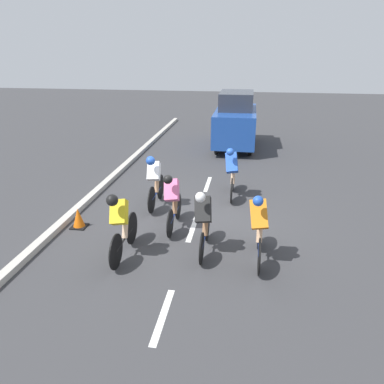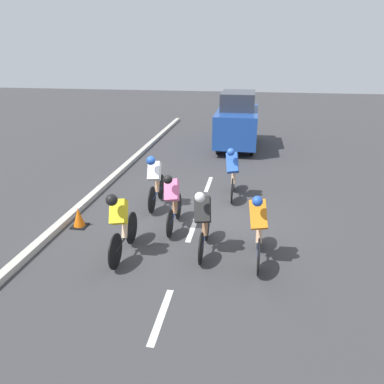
{
  "view_description": "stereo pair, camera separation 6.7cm",
  "coord_description": "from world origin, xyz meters",
  "px_view_note": "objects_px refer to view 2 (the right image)",
  "views": [
    {
      "loc": [
        -1.23,
        8.66,
        4.09
      ],
      "look_at": [
        0.02,
        0.63,
        0.95
      ],
      "focal_mm": 35.0,
      "sensor_mm": 36.0,
      "label": 1
    },
    {
      "loc": [
        -1.3,
        8.65,
        4.09
      ],
      "look_at": [
        0.02,
        0.63,
        0.95
      ],
      "focal_mm": 35.0,
      "sensor_mm": 36.0,
      "label": 2
    }
  ],
  "objects_px": {
    "cyclist_orange": "(258,227)",
    "cyclist_blue": "(233,171)",
    "traffic_cone": "(79,218)",
    "support_car": "(237,121)",
    "cyclist_pink": "(173,199)",
    "cyclist_yellow": "(120,223)",
    "cyclist_white": "(155,179)",
    "cyclist_black": "(203,220)"
  },
  "relations": [
    {
      "from": "cyclist_orange",
      "to": "cyclist_blue",
      "type": "bearing_deg",
      "value": -78.17
    },
    {
      "from": "traffic_cone",
      "to": "support_car",
      "type": "bearing_deg",
      "value": -111.5
    },
    {
      "from": "cyclist_pink",
      "to": "support_car",
      "type": "distance_m",
      "value": 8.34
    },
    {
      "from": "cyclist_orange",
      "to": "cyclist_pink",
      "type": "height_order",
      "value": "cyclist_orange"
    },
    {
      "from": "traffic_cone",
      "to": "cyclist_yellow",
      "type": "bearing_deg",
      "value": 142.41
    },
    {
      "from": "cyclist_orange",
      "to": "cyclist_blue",
      "type": "relative_size",
      "value": 1.03
    },
    {
      "from": "cyclist_pink",
      "to": "cyclist_yellow",
      "type": "distance_m",
      "value": 1.64
    },
    {
      "from": "cyclist_orange",
      "to": "cyclist_white",
      "type": "bearing_deg",
      "value": -41.64
    },
    {
      "from": "cyclist_blue",
      "to": "support_car",
      "type": "relative_size",
      "value": 0.42
    },
    {
      "from": "cyclist_blue",
      "to": "traffic_cone",
      "type": "bearing_deg",
      "value": 35.61
    },
    {
      "from": "cyclist_black",
      "to": "traffic_cone",
      "type": "xyz_separation_m",
      "value": [
        3.14,
        -0.74,
        -0.53
      ]
    },
    {
      "from": "cyclist_blue",
      "to": "cyclist_black",
      "type": "relative_size",
      "value": 1.02
    },
    {
      "from": "cyclist_pink",
      "to": "traffic_cone",
      "type": "bearing_deg",
      "value": 7.06
    },
    {
      "from": "cyclist_orange",
      "to": "cyclist_yellow",
      "type": "distance_m",
      "value": 2.78
    },
    {
      "from": "cyclist_orange",
      "to": "cyclist_black",
      "type": "xyz_separation_m",
      "value": [
        1.13,
        -0.17,
        -0.02
      ]
    },
    {
      "from": "cyclist_orange",
      "to": "cyclist_pink",
      "type": "bearing_deg",
      "value": -30.82
    },
    {
      "from": "cyclist_orange",
      "to": "cyclist_white",
      "type": "relative_size",
      "value": 1.01
    },
    {
      "from": "cyclist_yellow",
      "to": "support_car",
      "type": "bearing_deg",
      "value": -100.87
    },
    {
      "from": "cyclist_white",
      "to": "cyclist_yellow",
      "type": "distance_m",
      "value": 2.69
    },
    {
      "from": "cyclist_black",
      "to": "cyclist_yellow",
      "type": "height_order",
      "value": "cyclist_yellow"
    },
    {
      "from": "cyclist_blue",
      "to": "support_car",
      "type": "height_order",
      "value": "support_car"
    },
    {
      "from": "cyclist_white",
      "to": "cyclist_blue",
      "type": "xyz_separation_m",
      "value": [
        -2.02,
        -1.01,
        0.01
      ]
    },
    {
      "from": "cyclist_black",
      "to": "cyclist_yellow",
      "type": "xyz_separation_m",
      "value": [
        1.64,
        0.42,
        0.01
      ]
    },
    {
      "from": "cyclist_blue",
      "to": "support_car",
      "type": "distance_m",
      "value": 6.01
    },
    {
      "from": "support_car",
      "to": "traffic_cone",
      "type": "relative_size",
      "value": 8.2
    },
    {
      "from": "cyclist_pink",
      "to": "cyclist_black",
      "type": "relative_size",
      "value": 1.0
    },
    {
      "from": "cyclist_blue",
      "to": "cyclist_black",
      "type": "xyz_separation_m",
      "value": [
        0.41,
        3.28,
        -0.03
      ]
    },
    {
      "from": "traffic_cone",
      "to": "cyclist_pink",
      "type": "bearing_deg",
      "value": -172.94
    },
    {
      "from": "cyclist_orange",
      "to": "traffic_cone",
      "type": "relative_size",
      "value": 3.55
    },
    {
      "from": "cyclist_white",
      "to": "cyclist_blue",
      "type": "relative_size",
      "value": 1.02
    },
    {
      "from": "support_car",
      "to": "traffic_cone",
      "type": "distance_m",
      "value": 9.23
    },
    {
      "from": "cyclist_white",
      "to": "traffic_cone",
      "type": "bearing_deg",
      "value": 45.09
    },
    {
      "from": "cyclist_orange",
      "to": "cyclist_pink",
      "type": "relative_size",
      "value": 1.05
    },
    {
      "from": "cyclist_yellow",
      "to": "support_car",
      "type": "height_order",
      "value": "support_car"
    },
    {
      "from": "cyclist_yellow",
      "to": "traffic_cone",
      "type": "relative_size",
      "value": 3.59
    },
    {
      "from": "cyclist_pink",
      "to": "cyclist_black",
      "type": "height_order",
      "value": "cyclist_black"
    },
    {
      "from": "cyclist_black",
      "to": "cyclist_yellow",
      "type": "bearing_deg",
      "value": 14.36
    },
    {
      "from": "support_car",
      "to": "cyclist_black",
      "type": "bearing_deg",
      "value": 88.64
    },
    {
      "from": "cyclist_orange",
      "to": "cyclist_yellow",
      "type": "xyz_separation_m",
      "value": [
        2.77,
        0.25,
        -0.01
      ]
    },
    {
      "from": "traffic_cone",
      "to": "cyclist_orange",
      "type": "bearing_deg",
      "value": 168.02
    },
    {
      "from": "cyclist_orange",
      "to": "support_car",
      "type": "distance_m",
      "value": 9.5
    },
    {
      "from": "support_car",
      "to": "cyclist_pink",
      "type": "bearing_deg",
      "value": 82.51
    }
  ]
}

